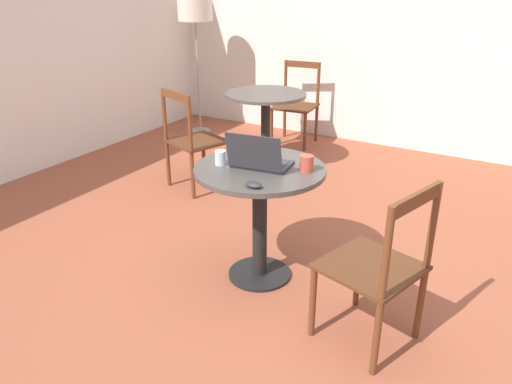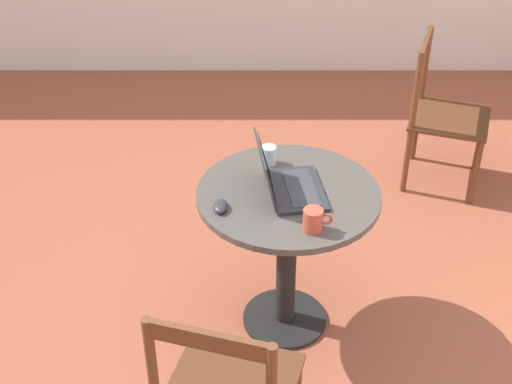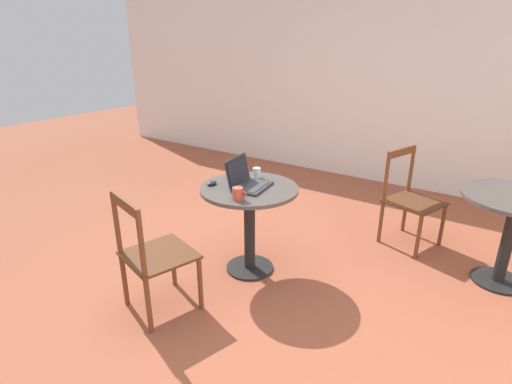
{
  "view_description": "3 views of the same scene",
  "coord_description": "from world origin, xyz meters",
  "px_view_note": "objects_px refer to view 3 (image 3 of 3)",
  "views": [
    {
      "loc": [
        -2.31,
        -1.08,
        1.81
      ],
      "look_at": [
        0.09,
        0.35,
        0.59
      ],
      "focal_mm": 35.0,
      "sensor_mm": 36.0,
      "label": 1
    },
    {
      "loc": [
        -0.04,
        -2.19,
        2.48
      ],
      "look_at": [
        -0.03,
        0.54,
        0.61
      ],
      "focal_mm": 50.0,
      "sensor_mm": 36.0,
      "label": 2
    },
    {
      "loc": [
        1.84,
        -2.13,
        1.87
      ],
      "look_at": [
        0.08,
        0.46,
        0.67
      ],
      "focal_mm": 28.0,
      "sensor_mm": 36.0,
      "label": 3
    }
  ],
  "objects_px": {
    "mouse": "(212,183)",
    "drinking_glass": "(257,173)",
    "cafe_table_near": "(249,208)",
    "chair_near_front": "(153,255)",
    "laptop": "(248,181)",
    "mug": "(238,194)",
    "chair_mid_left": "(410,199)"
  },
  "relations": [
    {
      "from": "chair_near_front",
      "to": "mouse",
      "type": "relative_size",
      "value": 9.15
    },
    {
      "from": "drinking_glass",
      "to": "mug",
      "type": "bearing_deg",
      "value": -71.17
    },
    {
      "from": "laptop",
      "to": "mug",
      "type": "bearing_deg",
      "value": -69.89
    },
    {
      "from": "mouse",
      "to": "drinking_glass",
      "type": "relative_size",
      "value": 1.14
    },
    {
      "from": "chair_mid_left",
      "to": "drinking_glass",
      "type": "xyz_separation_m",
      "value": [
        -1.06,
        -1.03,
        0.35
      ]
    },
    {
      "from": "chair_mid_left",
      "to": "drinking_glass",
      "type": "height_order",
      "value": "chair_mid_left"
    },
    {
      "from": "mug",
      "to": "laptop",
      "type": "bearing_deg",
      "value": 110.11
    },
    {
      "from": "cafe_table_near",
      "to": "chair_near_front",
      "type": "bearing_deg",
      "value": -106.17
    },
    {
      "from": "chair_mid_left",
      "to": "mug",
      "type": "relative_size",
      "value": 7.67
    },
    {
      "from": "laptop",
      "to": "mouse",
      "type": "relative_size",
      "value": 3.71
    },
    {
      "from": "chair_near_front",
      "to": "laptop",
      "type": "bearing_deg",
      "value": 74.33
    },
    {
      "from": "laptop",
      "to": "drinking_glass",
      "type": "xyz_separation_m",
      "value": [
        -0.07,
        0.23,
        -0.0
      ]
    },
    {
      "from": "chair_mid_left",
      "to": "drinking_glass",
      "type": "bearing_deg",
      "value": -135.64
    },
    {
      "from": "mouse",
      "to": "chair_mid_left",
      "type": "bearing_deg",
      "value": 47.75
    },
    {
      "from": "cafe_table_near",
      "to": "drinking_glass",
      "type": "bearing_deg",
      "value": 109.71
    },
    {
      "from": "chair_near_front",
      "to": "mug",
      "type": "xyz_separation_m",
      "value": [
        0.33,
        0.57,
        0.35
      ]
    },
    {
      "from": "chair_near_front",
      "to": "chair_mid_left",
      "type": "bearing_deg",
      "value": 59.86
    },
    {
      "from": "cafe_table_near",
      "to": "chair_mid_left",
      "type": "height_order",
      "value": "chair_mid_left"
    },
    {
      "from": "chair_mid_left",
      "to": "cafe_table_near",
      "type": "bearing_deg",
      "value": -127.7
    },
    {
      "from": "laptop",
      "to": "mug",
      "type": "xyz_separation_m",
      "value": [
        0.1,
        -0.26,
        -0.0
      ]
    },
    {
      "from": "chair_near_front",
      "to": "mug",
      "type": "height_order",
      "value": "chair_near_front"
    },
    {
      "from": "chair_mid_left",
      "to": "mug",
      "type": "bearing_deg",
      "value": -120.17
    },
    {
      "from": "mug",
      "to": "drinking_glass",
      "type": "height_order",
      "value": "mug"
    },
    {
      "from": "chair_mid_left",
      "to": "mouse",
      "type": "height_order",
      "value": "chair_mid_left"
    },
    {
      "from": "mug",
      "to": "drinking_glass",
      "type": "distance_m",
      "value": 0.52
    },
    {
      "from": "cafe_table_near",
      "to": "drinking_glass",
      "type": "xyz_separation_m",
      "value": [
        -0.08,
        0.23,
        0.22
      ]
    },
    {
      "from": "mouse",
      "to": "drinking_glass",
      "type": "xyz_separation_m",
      "value": [
        0.2,
        0.36,
        0.03
      ]
    },
    {
      "from": "chair_near_front",
      "to": "drinking_glass",
      "type": "distance_m",
      "value": 1.13
    },
    {
      "from": "drinking_glass",
      "to": "chair_near_front",
      "type": "bearing_deg",
      "value": -98.58
    },
    {
      "from": "chair_near_front",
      "to": "mug",
      "type": "distance_m",
      "value": 0.75
    },
    {
      "from": "mouse",
      "to": "mug",
      "type": "relative_size",
      "value": 0.84
    },
    {
      "from": "cafe_table_near",
      "to": "mug",
      "type": "bearing_deg",
      "value": -71.93
    }
  ]
}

